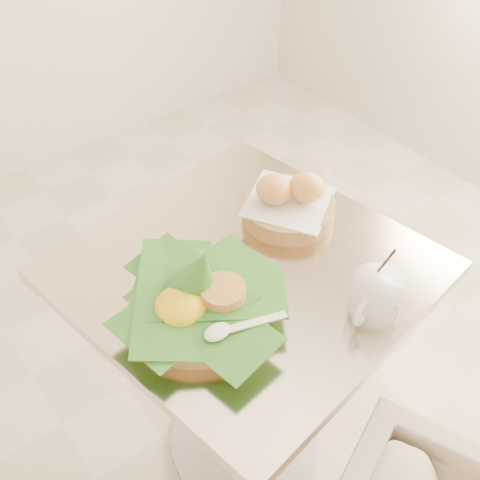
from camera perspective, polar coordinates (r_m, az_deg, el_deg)
cafe_table at (r=1.47m, az=0.56°, el=-8.60°), size 0.80×0.80×0.75m
rice_basket at (r=1.18m, az=-3.97°, el=-5.55°), size 0.34×0.34×0.17m
bread_basket at (r=1.41m, az=4.66°, el=3.54°), size 0.26×0.26×0.11m
coffee_mug at (r=1.22m, az=12.71°, el=-5.12°), size 0.14×0.10×0.17m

